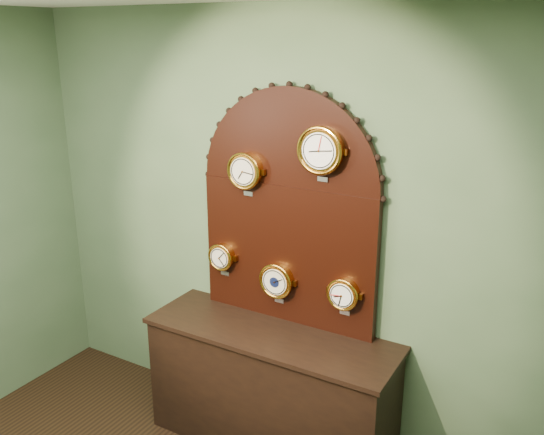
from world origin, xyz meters
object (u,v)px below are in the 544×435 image
Objects in this scene: display_board at (288,202)px; barometer at (277,281)px; roman_clock at (245,171)px; arabic_clock at (321,150)px; shop_counter at (270,391)px; hygrometer at (222,257)px; tide_clock at (343,294)px.

barometer is at bearing -121.78° from display_board.
arabic_clock reaches higher than roman_clock.
shop_counter is 4.80× the size of arabic_clock.
hygrometer is at bearing -172.00° from display_board.
barometer is at bearing -0.02° from roman_clock.
roman_clock reaches higher than barometer.
tide_clock is (0.69, 0.00, -0.68)m from roman_clock.
arabic_clock is 0.87m from tide_clock.
barometer reaches higher than shop_counter.
barometer is (0.43, -0.00, -0.08)m from hygrometer.
tide_clock is (0.42, 0.15, 0.73)m from shop_counter.
display_board is at bearing 90.00° from shop_counter.
barometer is (-0.04, 0.15, 0.71)m from shop_counter.
arabic_clock is 1.31× the size of tide_clock.
hygrometer is (-0.71, 0.00, -0.79)m from arabic_clock.
arabic_clock reaches higher than tide_clock.
shop_counter is at bearing -29.54° from roman_clock.
tide_clock is at bearing 0.66° from arabic_clock.
barometer is at bearing -0.18° from hygrometer.
hygrometer is at bearing 179.82° from barometer.
display_board is 5.35× the size of barometer.
roman_clock is 0.55m from arabic_clock.
hygrometer is at bearing 179.98° from tide_clock.
display_board is at bearing 164.51° from arabic_clock.
barometer is at bearing 179.80° from arabic_clock.
shop_counter is at bearing -74.84° from barometer.
roman_clock is at bearing 179.88° from arabic_clock.
barometer is (-0.04, -0.07, -0.51)m from display_board.
display_board is at bearing 13.90° from roman_clock.
tide_clock is at bearing 0.07° from roman_clock.
roman_clock is 0.73m from barometer.
display_board is (0.00, 0.22, 1.23)m from shop_counter.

